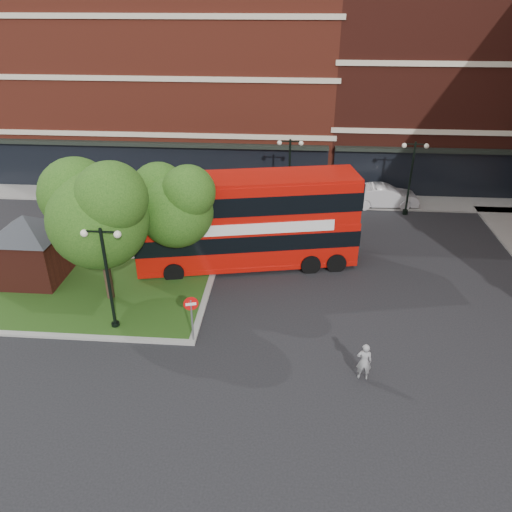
# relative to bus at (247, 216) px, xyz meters

# --- Properties ---
(ground) EXTENTS (120.00, 120.00, 0.00)m
(ground) POSITION_rel_bus_xyz_m (0.12, -6.64, -2.96)
(ground) COLOR black
(ground) RESTS_ON ground
(pavement_far) EXTENTS (44.00, 3.00, 0.12)m
(pavement_far) POSITION_rel_bus_xyz_m (0.12, 9.86, -2.90)
(pavement_far) COLOR slate
(pavement_far) RESTS_ON ground
(terrace_far_left) EXTENTS (26.00, 12.00, 14.00)m
(terrace_far_left) POSITION_rel_bus_xyz_m (-7.88, 17.36, 4.04)
(terrace_far_left) COLOR maroon
(terrace_far_left) RESTS_ON ground
(terrace_far_right) EXTENTS (18.00, 12.00, 16.00)m
(terrace_far_right) POSITION_rel_bus_xyz_m (14.12, 17.36, 5.04)
(terrace_far_right) COLOR #471911
(terrace_far_right) RESTS_ON ground
(traffic_island) EXTENTS (12.60, 7.60, 0.15)m
(traffic_island) POSITION_rel_bus_xyz_m (-7.88, -3.64, -2.89)
(traffic_island) COLOR gray
(traffic_island) RESTS_ON ground
(kiosk) EXTENTS (6.51, 6.51, 3.60)m
(kiosk) POSITION_rel_bus_xyz_m (-10.88, -2.64, -0.64)
(kiosk) COLOR #471911
(kiosk) RESTS_ON traffic_island
(tree_island_west) EXTENTS (5.40, 4.71, 7.21)m
(tree_island_west) POSITION_rel_bus_xyz_m (-6.48, -4.06, 1.84)
(tree_island_west) COLOR #2D2116
(tree_island_west) RESTS_ON ground
(tree_island_east) EXTENTS (4.46, 3.90, 6.29)m
(tree_island_east) POSITION_rel_bus_xyz_m (-3.46, -1.57, 1.29)
(tree_island_east) COLOR #2D2116
(tree_island_east) RESTS_ON ground
(lamp_island) EXTENTS (1.72, 0.36, 5.00)m
(lamp_island) POSITION_rel_bus_xyz_m (-5.38, -6.44, -0.13)
(lamp_island) COLOR black
(lamp_island) RESTS_ON ground
(lamp_far_left) EXTENTS (1.72, 0.36, 5.00)m
(lamp_far_left) POSITION_rel_bus_xyz_m (2.12, 7.86, -0.13)
(lamp_far_left) COLOR black
(lamp_far_left) RESTS_ON ground
(lamp_far_right) EXTENTS (1.72, 0.36, 5.00)m
(lamp_far_right) POSITION_rel_bus_xyz_m (10.12, 7.86, -0.13)
(lamp_far_right) COLOR black
(lamp_far_right) RESTS_ON ground
(bus) EXTENTS (12.09, 4.96, 4.50)m
(bus) POSITION_rel_bus_xyz_m (0.00, 0.00, 0.00)
(bus) COLOR #AE0E06
(bus) RESTS_ON ground
(woman) EXTENTS (0.63, 0.44, 1.64)m
(woman) POSITION_rel_bus_xyz_m (5.40, -8.88, -2.13)
(woman) COLOR gray
(woman) RESTS_ON ground
(car_silver) EXTENTS (4.67, 2.03, 1.57)m
(car_silver) POSITION_rel_bus_xyz_m (-1.75, 7.86, -2.17)
(car_silver) COLOR #B6B9BE
(car_silver) RESTS_ON ground
(car_white) EXTENTS (4.82, 2.00, 1.55)m
(car_white) POSITION_rel_bus_xyz_m (8.78, 9.14, -2.18)
(car_white) COLOR silver
(car_white) RESTS_ON ground
(no_entry_sign) EXTENTS (0.62, 0.22, 2.30)m
(no_entry_sign) POSITION_rel_bus_xyz_m (-1.68, -7.14, -1.31)
(no_entry_sign) COLOR slate
(no_entry_sign) RESTS_ON ground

